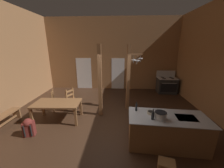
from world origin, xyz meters
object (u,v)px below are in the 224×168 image
Objects in this scene: dining_table at (57,105)px; kitchen_island at (166,131)px; ladderback_chair_near_window at (57,101)px; ladderback_chair_by_post at (72,100)px; stove_range at (167,85)px; backpack at (29,127)px; bottle_tall_on_counter at (136,107)px; bench_along_left_wall at (5,118)px; step_stool at (166,166)px; bottle_short_on_counter at (153,115)px; mixing_bowl_on_counter at (151,113)px; stockpot_on_counter at (160,116)px.

kitchen_island is at bearing -16.86° from dining_table.
ladderback_chair_by_post is at bearing 12.81° from ladderback_chair_near_window.
stove_range reaches higher than backpack.
bottle_tall_on_counter is (3.29, -1.64, 0.57)m from ladderback_chair_near_window.
kitchen_island reaches higher than bench_along_left_wall.
dining_table reaches higher than step_stool.
kitchen_island is 2.34× the size of ladderback_chair_by_post.
stove_range is at bearing 71.08° from step_stool.
bottle_short_on_counter is at bearing -113.59° from stove_range.
ladderback_chair_near_window is at bearing 153.89° from mixing_bowl_on_counter.
bottle_tall_on_counter is (2.63, -1.79, 0.57)m from ladderback_chair_by_post.
bench_along_left_wall is at bearing 173.84° from mixing_bowl_on_counter.
bottle_tall_on_counter is (-0.56, 1.22, 0.85)m from step_stool.
mixing_bowl_on_counter reaches higher than step_stool.
dining_table is at bearing 60.76° from backpack.
kitchen_island is at bearing -109.24° from stove_range.
bench_along_left_wall reaches higher than step_stool.
bottle_tall_on_counter reaches higher than dining_table.
backpack is at bearing 175.38° from stockpot_on_counter.
mixing_bowl_on_counter is 0.30m from bottle_short_on_counter.
ladderback_chair_by_post is at bearing 145.78° from bottle_tall_on_counter.
backpack is (-5.83, -4.39, -0.17)m from stove_range.
stove_range is at bearing 33.02° from dining_table.
step_stool is at bearing -43.34° from ladderback_chair_by_post.
backpack is 2.00× the size of bottle_short_on_counter.
stove_range reaches higher than mixing_bowl_on_counter.
bench_along_left_wall is 1.97× the size of backpack.
ladderback_chair_by_post is (0.66, 0.15, 0.00)m from ladderback_chair_near_window.
stove_range is 6.24× the size of mixing_bowl_on_counter.
ladderback_chair_near_window is 1.76m from backpack.
bench_along_left_wall is at bearing 162.89° from step_stool.
ladderback_chair_by_post is 3.94m from stockpot_on_counter.
bottle_tall_on_counter reaches higher than stockpot_on_counter.
ladderback_chair_near_window reaches higher than step_stool.
ladderback_chair_by_post is at bearing 136.66° from step_stool.
stove_range reaches higher than kitchen_island.
bottle_tall_on_counter is at bearing 114.56° from step_stool.
bottle_tall_on_counter is at bearing 160.84° from kitchen_island.
bench_along_left_wall is at bearing 158.22° from backpack.
step_stool is 1.15m from bottle_short_on_counter.
stove_range is 7.29m from backpack.
ladderback_chair_by_post reaches higher than bench_along_left_wall.
stockpot_on_counter is at bearing 6.08° from bottle_short_on_counter.
ladderback_chair_near_window is (-3.84, 2.85, 0.27)m from step_stool.
bottle_tall_on_counter is 0.97× the size of bottle_short_on_counter.
dining_table is 2.91× the size of backpack.
stove_range is at bearing 28.93° from bench_along_left_wall.
ladderback_chair_by_post is 3.79m from bottle_short_on_counter.
kitchen_island is at bearing 19.28° from bottle_short_on_counter.
dining_table is at bearing 162.97° from mixing_bowl_on_counter.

